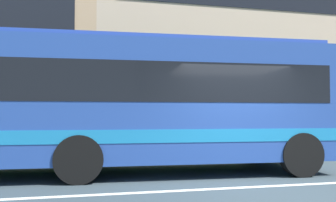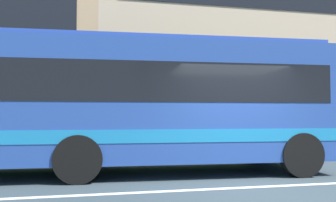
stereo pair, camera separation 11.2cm
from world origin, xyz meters
The scene contains 5 objects.
ground_plane centered at (0.00, 0.00, 0.00)m, with size 160.00×160.00×0.00m, color #334148.
lane_centre_line centered at (0.00, 0.00, 0.00)m, with size 60.00×0.16×0.01m, color silver.
hedge_row_far centered at (-0.79, 5.78, 0.51)m, with size 18.05×1.10×1.03m, color #21651D.
apartment_block_right centered at (7.41, 13.09, 6.52)m, with size 20.37×9.23×13.04m.
transit_bus centered at (-2.66, 2.24, 1.75)m, with size 10.70×3.16×3.18m.
Camera 2 is at (-3.19, -6.54, 1.40)m, focal length 38.68 mm.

